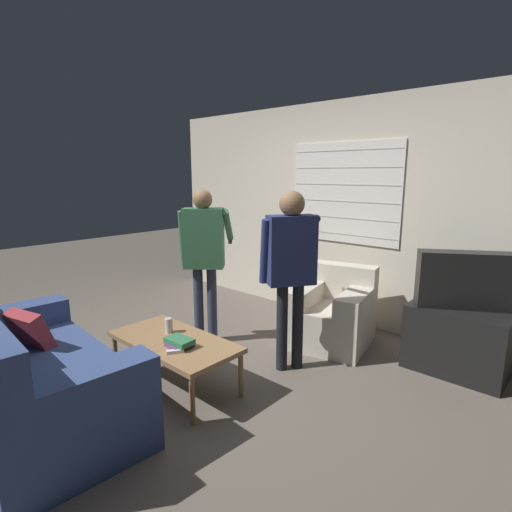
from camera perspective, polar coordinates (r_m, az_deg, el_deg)
The scene contains 12 objects.
ground_plane at distance 3.69m, azimuth -6.86°, elevation -16.41°, with size 16.00×16.00×0.00m, color #665B51.
wall_back at distance 4.85m, azimuth 11.19°, elevation 6.15°, with size 5.20×0.08×2.55m.
couch_blue at distance 3.31m, azimuth -29.41°, elevation -15.00°, with size 1.85×1.03×0.90m.
armchair_beige at distance 4.25m, azimuth 10.78°, elevation -7.91°, with size 0.92×0.93×0.79m.
coffee_table at distance 3.40m, azimuth -11.61°, elevation -12.17°, with size 1.12×0.57×0.41m.
tv_stand at distance 4.06m, azimuth 27.00°, elevation -10.45°, with size 0.82×0.59×0.59m.
tv at distance 3.90m, azimuth 27.72°, elevation -3.04°, with size 0.78×0.57×0.49m.
person_left_standing at distance 4.06m, azimuth -7.43°, elevation 1.06°, with size 0.49×0.74×1.58m.
person_right_standing at distance 3.45m, azimuth 4.98°, elevation -0.47°, with size 0.52×0.74×1.60m.
book_stack at distance 3.24m, azimuth -10.88°, elevation -12.00°, with size 0.23×0.20×0.07m.
soda_can at distance 3.51m, azimuth -12.36°, elevation -9.66°, with size 0.07×0.07×0.13m.
spare_remote at distance 3.15m, azimuth -11.48°, elevation -13.21°, with size 0.10×0.13×0.02m.
Camera 1 is at (2.47, -2.12, 1.74)m, focal length 28.00 mm.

